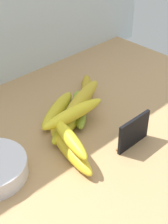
% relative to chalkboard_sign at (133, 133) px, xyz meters
% --- Properties ---
extents(counter_top, '(1.10, 0.76, 0.03)m').
position_rel_chalkboard_sign_xyz_m(counter_top, '(-0.05, 0.11, -0.05)').
color(counter_top, tan).
rests_on(counter_top, ground).
extents(chalkboard_sign, '(0.11, 0.02, 0.08)m').
position_rel_chalkboard_sign_xyz_m(chalkboard_sign, '(0.00, 0.00, 0.00)').
color(chalkboard_sign, black).
rests_on(chalkboard_sign, counter_top).
extents(banana_0, '(0.15, 0.17, 0.04)m').
position_rel_chalkboard_sign_xyz_m(banana_0, '(-0.01, 0.19, -0.02)').
color(banana_0, '#8CAB2D').
rests_on(banana_0, counter_top).
extents(banana_1, '(0.18, 0.11, 0.04)m').
position_rel_chalkboard_sign_xyz_m(banana_1, '(-0.08, 0.16, -0.02)').
color(banana_1, gold).
rests_on(banana_1, counter_top).
extents(banana_2, '(0.19, 0.12, 0.04)m').
position_rel_chalkboard_sign_xyz_m(banana_2, '(-0.06, 0.23, -0.02)').
color(banana_2, gold).
rests_on(banana_2, counter_top).
extents(banana_3, '(0.08, 0.20, 0.04)m').
position_rel_chalkboard_sign_xyz_m(banana_3, '(-0.15, 0.08, -0.02)').
color(banana_3, yellow).
rests_on(banana_3, counter_top).
extents(banana_4, '(0.14, 0.15, 0.04)m').
position_rel_chalkboard_sign_xyz_m(banana_4, '(0.09, 0.26, -0.02)').
color(banana_4, '#B69321').
rests_on(banana_4, counter_top).
extents(banana_5, '(0.08, 0.17, 0.03)m').
position_rel_chalkboard_sign_xyz_m(banana_5, '(-0.14, 0.08, 0.02)').
color(banana_5, yellow).
rests_on(banana_5, banana_3).
extents(banana_6, '(0.20, 0.04, 0.04)m').
position_rel_chalkboard_sign_xyz_m(banana_6, '(-0.07, 0.15, 0.02)').
color(banana_6, yellow).
rests_on(banana_6, banana_1).
extents(banana_7, '(0.20, 0.11, 0.04)m').
position_rel_chalkboard_sign_xyz_m(banana_7, '(-0.01, 0.18, 0.02)').
color(banana_7, gold).
rests_on(banana_7, banana_0).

